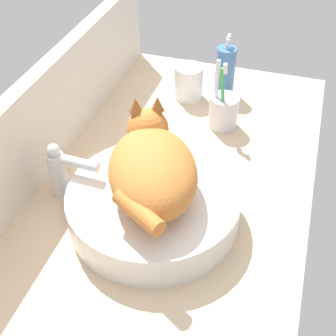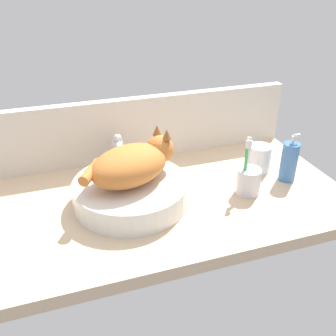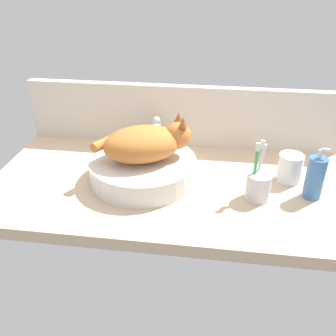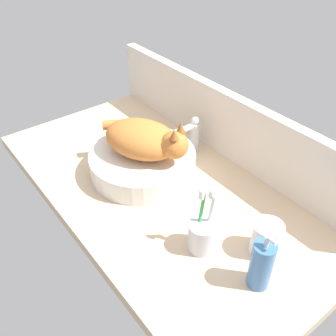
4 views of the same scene
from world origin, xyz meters
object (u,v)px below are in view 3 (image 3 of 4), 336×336
at_px(cat, 146,143).
at_px(faucet, 156,134).
at_px(toothbrush_cup, 258,185).
at_px(soap_dispenser, 315,178).
at_px(water_glass, 290,170).
at_px(sink_basin, 143,169).

bearing_deg(cat, faucet, 90.89).
bearing_deg(toothbrush_cup, soap_dispenser, 10.79).
bearing_deg(toothbrush_cup, faucet, 142.87).
relative_size(toothbrush_cup, water_glass, 1.99).
height_order(soap_dispenser, water_glass, soap_dispenser).
xyz_separation_m(sink_basin, faucet, (0.01, 0.21, 0.04)).
bearing_deg(sink_basin, faucet, 87.55).
height_order(toothbrush_cup, water_glass, toothbrush_cup).
bearing_deg(soap_dispenser, water_glass, 122.39).
bearing_deg(cat, soap_dispenser, -4.01).
xyz_separation_m(soap_dispenser, water_glass, (-0.06, 0.09, -0.03)).
bearing_deg(sink_basin, cat, 27.93).
distance_m(toothbrush_cup, water_glass, 0.16).
distance_m(sink_basin, water_glass, 0.48).
relative_size(cat, soap_dispenser, 1.82).
bearing_deg(soap_dispenser, cat, 175.99).
bearing_deg(cat, sink_basin, -152.07).
bearing_deg(soap_dispenser, sink_basin, 176.76).
bearing_deg(sink_basin, soap_dispenser, -3.24).
xyz_separation_m(cat, soap_dispenser, (0.52, -0.04, -0.06)).
distance_m(faucet, water_glass, 0.49).
xyz_separation_m(soap_dispenser, toothbrush_cup, (-0.17, -0.03, -0.02)).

